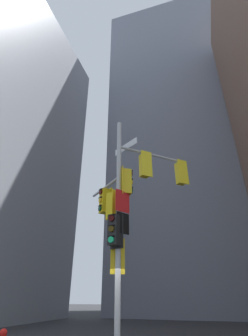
% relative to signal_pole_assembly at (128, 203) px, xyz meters
% --- Properties ---
extents(building_mid_block, '(16.82, 16.82, 43.25)m').
position_rel_signal_pole_assembly_xyz_m(building_mid_block, '(1.31, 23.85, 16.79)').
color(building_mid_block, slate).
rests_on(building_mid_block, ground).
extents(signal_pole_assembly, '(4.25, 2.76, 8.31)m').
position_rel_signal_pole_assembly_xyz_m(signal_pole_assembly, '(0.00, 0.00, 0.00)').
color(signal_pole_assembly, '#B2B2B5').
rests_on(signal_pole_assembly, ground).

